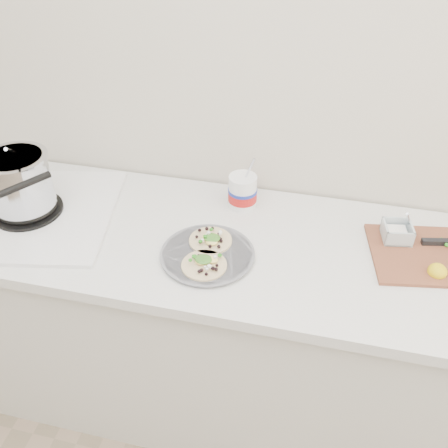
% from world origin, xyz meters
% --- Properties ---
extents(counter, '(2.44, 0.66, 0.90)m').
position_xyz_m(counter, '(0.00, 1.43, 0.45)').
color(counter, silver).
rests_on(counter, ground).
extents(stove, '(0.68, 0.64, 0.28)m').
position_xyz_m(stove, '(-0.74, 1.39, 0.99)').
color(stove, silver).
rests_on(stove, counter).
extents(taco_plate, '(0.30, 0.30, 0.04)m').
position_xyz_m(taco_plate, '(-0.08, 1.32, 0.92)').
color(taco_plate, slate).
rests_on(taco_plate, counter).
extents(tub, '(0.10, 0.10, 0.23)m').
position_xyz_m(tub, '(-0.03, 1.62, 0.97)').
color(tub, white).
rests_on(tub, counter).
extents(cutboard, '(0.45, 0.35, 0.07)m').
position_xyz_m(cutboard, '(0.62, 1.49, 0.92)').
color(cutboard, brown).
rests_on(cutboard, counter).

